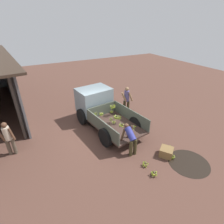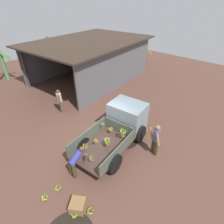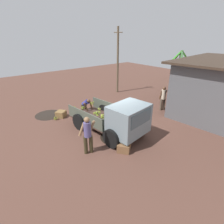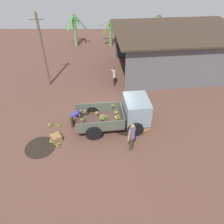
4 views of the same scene
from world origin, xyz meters
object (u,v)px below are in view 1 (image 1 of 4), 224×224
(wooden_crate_0, at_px, (166,152))
(banana_bunch_on_ground_2, at_px, (173,157))
(wooden_crate_1, at_px, (102,109))
(person_worker_loading, at_px, (130,138))
(banana_bunch_on_ground_1, at_px, (154,173))
(banana_bunch_on_ground_0, at_px, (145,164))
(banana_bunch_on_ground_3, at_px, (170,148))
(cargo_truck, at_px, (99,106))
(person_foreground_visitor, at_px, (127,99))
(person_bystander_near_shed, at_px, (8,137))

(wooden_crate_0, bearing_deg, banana_bunch_on_ground_2, -155.17)
(banana_bunch_on_ground_2, relative_size, wooden_crate_1, 0.39)
(person_worker_loading, relative_size, banana_bunch_on_ground_1, 4.58)
(banana_bunch_on_ground_0, bearing_deg, banana_bunch_on_ground_3, -80.59)
(cargo_truck, height_order, banana_bunch_on_ground_1, cargo_truck)
(person_worker_loading, distance_m, banana_bunch_on_ground_0, 1.24)
(wooden_crate_0, bearing_deg, person_foreground_visitor, -7.88)
(banana_bunch_on_ground_3, bearing_deg, wooden_crate_1, 13.18)
(person_worker_loading, xyz_separation_m, banana_bunch_on_ground_2, (-1.24, -1.38, -0.67))
(cargo_truck, height_order, banana_bunch_on_ground_3, cargo_truck)
(cargo_truck, relative_size, person_bystander_near_shed, 2.74)
(banana_bunch_on_ground_2, relative_size, wooden_crate_0, 0.40)
(banana_bunch_on_ground_2, height_order, wooden_crate_0, wooden_crate_0)
(person_worker_loading, height_order, wooden_crate_1, person_worker_loading)
(person_foreground_visitor, bearing_deg, banana_bunch_on_ground_0, -4.38)
(wooden_crate_1, bearing_deg, person_foreground_visitor, -124.46)
(cargo_truck, bearing_deg, banana_bunch_on_ground_0, 174.61)
(banana_bunch_on_ground_0, distance_m, wooden_crate_1, 5.20)
(cargo_truck, bearing_deg, banana_bunch_on_ground_3, -163.00)
(person_worker_loading, height_order, banana_bunch_on_ground_0, person_worker_loading)
(person_bystander_near_shed, bearing_deg, person_foreground_visitor, 115.26)
(banana_bunch_on_ground_2, distance_m, wooden_crate_1, 5.43)
(banana_bunch_on_ground_0, bearing_deg, person_worker_loading, 3.42)
(person_worker_loading, bearing_deg, banana_bunch_on_ground_2, -132.17)
(person_bystander_near_shed, bearing_deg, wooden_crate_0, 78.10)
(banana_bunch_on_ground_0, bearing_deg, wooden_crate_1, -5.38)
(person_worker_loading, height_order, banana_bunch_on_ground_3, person_worker_loading)
(person_foreground_visitor, distance_m, wooden_crate_0, 4.32)
(person_foreground_visitor, distance_m, banana_bunch_on_ground_3, 4.11)
(banana_bunch_on_ground_0, distance_m, wooden_crate_0, 1.20)
(person_bystander_near_shed, relative_size, banana_bunch_on_ground_0, 6.40)
(cargo_truck, distance_m, person_worker_loading, 3.16)
(banana_bunch_on_ground_1, distance_m, wooden_crate_0, 1.36)
(person_foreground_visitor, xyz_separation_m, person_bystander_near_shed, (-0.94, 6.51, -0.05))
(banana_bunch_on_ground_2, relative_size, banana_bunch_on_ground_3, 0.75)
(person_bystander_near_shed, bearing_deg, banana_bunch_on_ground_1, 67.40)
(banana_bunch_on_ground_3, relative_size, wooden_crate_1, 0.52)
(banana_bunch_on_ground_2, bearing_deg, person_worker_loading, 48.14)
(banana_bunch_on_ground_1, bearing_deg, banana_bunch_on_ground_3, -63.17)
(person_foreground_visitor, relative_size, person_worker_loading, 1.34)
(person_bystander_near_shed, bearing_deg, cargo_truck, 117.59)
(person_foreground_visitor, bearing_deg, cargo_truck, -69.22)
(wooden_crate_0, relative_size, wooden_crate_1, 0.98)
(cargo_truck, distance_m, wooden_crate_1, 1.41)
(cargo_truck, distance_m, banana_bunch_on_ground_3, 4.40)
(banana_bunch_on_ground_3, height_order, wooden_crate_0, wooden_crate_0)
(wooden_crate_1, bearing_deg, person_bystander_near_shed, 109.29)
(person_foreground_visitor, relative_size, banana_bunch_on_ground_3, 6.13)
(banana_bunch_on_ground_1, xyz_separation_m, banana_bunch_on_ground_2, (0.37, -1.33, -0.03))
(wooden_crate_1, bearing_deg, wooden_crate_0, -172.08)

